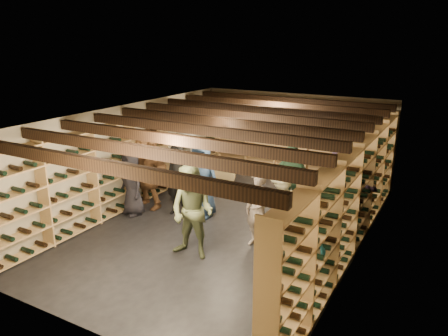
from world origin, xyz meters
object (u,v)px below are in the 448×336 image
at_px(person_12, 331,205).
at_px(person_10, 291,180).
at_px(person_5, 147,168).
at_px(person_4, 295,244).
at_px(person_9, 192,159).
at_px(crate_stack_right, 292,204).
at_px(person_0, 132,183).
at_px(person_1, 177,180).
at_px(person_2, 192,212).
at_px(person_7, 258,210).
at_px(person_11, 339,186).
at_px(person_6, 202,180).
at_px(person_3, 282,205).
at_px(crate_stack_left, 225,178).
at_px(person_8, 339,197).
at_px(crate_loose, 316,201).

bearing_deg(person_12, person_10, 123.04).
bearing_deg(person_10, person_5, -147.78).
xyz_separation_m(person_4, person_9, (-3.91, 3.08, 0.05)).
distance_m(crate_stack_right, person_4, 3.36).
bearing_deg(crate_stack_right, person_4, -68.91).
relative_size(person_0, person_5, 0.80).
height_order(person_1, person_4, person_4).
relative_size(person_2, person_7, 1.16).
bearing_deg(person_4, person_11, 108.11).
height_order(person_6, person_12, person_12).
xyz_separation_m(person_3, person_11, (0.74, 1.38, 0.10)).
bearing_deg(person_9, person_5, -99.01).
xyz_separation_m(person_5, person_7, (3.17, -0.63, -0.19)).
relative_size(crate_stack_left, person_8, 0.41).
bearing_deg(person_8, person_12, -86.91).
distance_m(crate_stack_left, crate_stack_right, 2.20).
bearing_deg(person_5, person_3, 9.96).
height_order(person_1, person_12, person_12).
xyz_separation_m(crate_loose, person_11, (0.72, -0.83, 0.76)).
height_order(person_1, person_6, person_6).
height_order(crate_loose, person_11, person_11).
bearing_deg(person_12, person_3, -179.28).
distance_m(person_2, person_7, 1.29).
height_order(crate_stack_left, person_3, person_3).
bearing_deg(crate_stack_left, person_7, -49.59).
bearing_deg(person_2, person_6, 115.17).
bearing_deg(crate_stack_left, person_8, -20.22).
height_order(crate_stack_right, person_0, person_0).
height_order(crate_stack_left, person_12, person_12).
relative_size(crate_loose, person_8, 0.30).
relative_size(person_2, person_8, 1.06).
bearing_deg(person_3, person_8, 19.12).
height_order(crate_stack_right, person_2, person_2).
distance_m(person_5, person_9, 1.30).
distance_m(person_8, person_12, 0.55).
distance_m(person_5, person_12, 4.36).
bearing_deg(person_12, crate_stack_left, 137.56).
bearing_deg(crate_stack_left, person_5, -119.95).
xyz_separation_m(person_3, person_10, (-0.34, 1.38, 0.08)).
xyz_separation_m(person_1, person_6, (0.51, 0.21, 0.01)).
bearing_deg(person_0, person_8, 35.78).
xyz_separation_m(crate_loose, person_9, (-3.03, -0.83, 0.85)).
height_order(crate_loose, person_4, person_4).
relative_size(person_8, person_12, 0.98).
relative_size(person_10, person_12, 0.96).
distance_m(person_8, person_9, 3.95).
relative_size(person_7, person_12, 0.89).
distance_m(crate_stack_left, person_8, 3.55).
bearing_deg(person_12, person_9, 149.43).
height_order(person_1, person_10, person_1).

